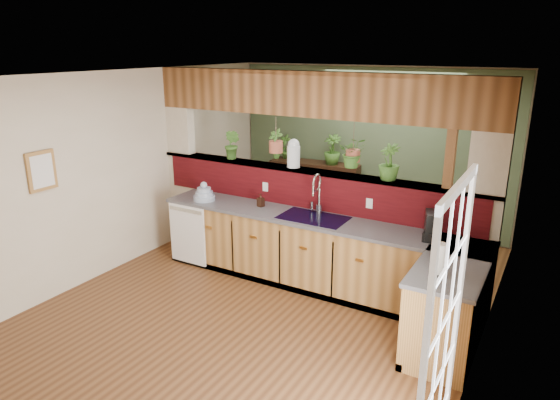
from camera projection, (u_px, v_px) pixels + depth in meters
The scene contains 28 objects.
ground at pixel (253, 314), 5.61m from camera, with size 4.60×7.00×0.01m, color #57341B.
ceiling at pixel (249, 77), 4.84m from camera, with size 4.60×7.00×0.01m, color brown.
wall_back at pixel (369, 148), 8.12m from camera, with size 4.60×0.02×2.60m, color beige.
wall_left at pixel (99, 177), 6.32m from camera, with size 0.02×7.00×2.60m, color beige.
wall_right at pixel (484, 247), 4.12m from camera, with size 0.02×7.00×2.60m, color beige.
pass_through_partition at pixel (311, 185), 6.36m from camera, with size 4.60×0.21×2.60m.
pass_through_ledge at pixel (310, 171), 6.32m from camera, with size 4.60×0.21×0.04m, color brown.
header_beam at pixel (311, 94), 6.03m from camera, with size 4.60×0.15×0.55m, color brown.
sage_backwall at pixel (368, 148), 8.10m from camera, with size 4.55×0.02×2.55m, color #4C6343.
countertop at pixel (354, 265), 5.79m from camera, with size 4.14×1.52×0.90m.
dishwasher at pixel (187, 234), 6.73m from camera, with size 0.58×0.03×0.82m.
navy_sink at pixel (313, 224), 6.05m from camera, with size 0.82×0.50×0.18m.
french_door at pixel (441, 352), 3.14m from camera, with size 0.06×1.02×2.16m, color white.
framed_print at pixel (42, 171), 5.57m from camera, with size 0.04×0.35×0.45m.
faucet at pixel (317, 192), 6.08m from camera, with size 0.22×0.23×0.52m.
dish_stack at pixel (204, 194), 6.69m from camera, with size 0.29×0.29×0.26m.
soap_dispenser at pixel (261, 200), 6.43m from camera, with size 0.08×0.08×0.17m, color #371F14.
coffee_maker at pixel (433, 227), 5.31m from camera, with size 0.16×0.28×0.31m.
paper_towel at pixel (438, 260), 4.50m from camera, with size 0.15×0.15×0.32m.
glass_jar at pixel (294, 153), 6.37m from camera, with size 0.17×0.17×0.37m.
ledge_plant_left at pixel (232, 145), 6.82m from camera, with size 0.23×0.18×0.41m, color #356222.
ledge_plant_right at pixel (389, 162), 5.76m from camera, with size 0.24×0.24×0.43m, color #356222.
hanging_plant_a at pixel (276, 135), 6.43m from camera, with size 0.22×0.18×0.50m.
hanging_plant_b at pixel (354, 139), 5.91m from camera, with size 0.42×0.40×0.49m.
shelving_console at pixel (315, 191), 8.55m from camera, with size 1.53×0.41×1.02m, color black.
shelf_plant_a at pixel (285, 147), 8.62m from camera, with size 0.22×0.15×0.42m, color #356222.
shelf_plant_b at pixel (332, 150), 8.18m from camera, with size 0.28×0.28×0.49m, color #356222.
floor_plant at pixel (380, 218), 7.55m from camera, with size 0.70×0.60×0.77m, color #356222.
Camera 1 is at (2.75, -4.16, 2.89)m, focal length 32.00 mm.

